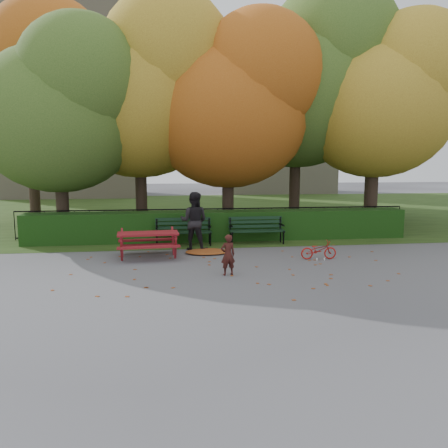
{
  "coord_description": "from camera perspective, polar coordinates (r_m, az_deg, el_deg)",
  "views": [
    {
      "loc": [
        -1.79,
        -10.27,
        2.67
      ],
      "look_at": [
        -0.28,
        1.39,
        1.0
      ],
      "focal_mm": 35.0,
      "sensor_mm": 36.0,
      "label": 1
    }
  ],
  "objects": [
    {
      "name": "tree_c",
      "position": [
        16.58,
        1.84,
        15.55
      ],
      "size": [
        6.3,
        6.0,
        8.0
      ],
      "color": "black",
      "rests_on": "ground"
    },
    {
      "name": "child",
      "position": [
        10.37,
        0.51,
        -4.05
      ],
      "size": [
        0.4,
        0.3,
        0.98
      ],
      "primitive_type": "imported",
      "rotation": [
        0.0,
        0.0,
        3.35
      ],
      "color": "#3A1612",
      "rests_on": "ground"
    },
    {
      "name": "picnic_table",
      "position": [
        12.41,
        -9.88,
        -1.83
      ],
      "size": [
        1.77,
        1.47,
        0.82
      ],
      "rotation": [
        0.0,
        0.0,
        0.07
      ],
      "color": "maroon",
      "rests_on": "ground"
    },
    {
      "name": "iron_fence",
      "position": [
        15.81,
        -0.83,
        0.33
      ],
      "size": [
        14.0,
        0.04,
        1.02
      ],
      "color": "black",
      "rests_on": "ground"
    },
    {
      "name": "leaf_pile",
      "position": [
        12.95,
        -2.17,
        -3.62
      ],
      "size": [
        1.41,
        1.06,
        0.09
      ],
      "primitive_type": "ellipsoid",
      "rotation": [
        0.0,
        0.0,
        0.12
      ],
      "color": "brown",
      "rests_on": "ground"
    },
    {
      "name": "tree_e",
      "position": [
        18.22,
        20.57,
        15.2
      ],
      "size": [
        6.09,
        5.8,
        8.16
      ],
      "color": "black",
      "rests_on": "ground"
    },
    {
      "name": "tree_f",
      "position": [
        20.44,
        -23.41,
        15.94
      ],
      "size": [
        6.93,
        6.6,
        9.19
      ],
      "color": "black",
      "rests_on": "ground"
    },
    {
      "name": "building_left",
      "position": [
        37.29,
        -19.17,
        15.1
      ],
      "size": [
        10.0,
        7.0,
        15.0
      ],
      "primitive_type": "cube",
      "color": "tan",
      "rests_on": "ground"
    },
    {
      "name": "ground",
      "position": [
        10.76,
        2.43,
        -6.29
      ],
      "size": [
        90.0,
        90.0,
        0.0
      ],
      "primitive_type": "plane",
      "color": "slate",
      "rests_on": "ground"
    },
    {
      "name": "leaf_scatter",
      "position": [
        11.04,
        2.16,
        -5.88
      ],
      "size": [
        9.0,
        5.7,
        0.01
      ],
      "primitive_type": null,
      "color": "brown",
      "rests_on": "ground"
    },
    {
      "name": "bench_right",
      "position": [
        14.42,
        4.24,
        -0.51
      ],
      "size": [
        1.8,
        0.57,
        0.88
      ],
      "color": "black",
      "rests_on": "ground"
    },
    {
      "name": "adult",
      "position": [
        13.31,
        -3.94,
        0.38
      ],
      "size": [
        1.03,
        0.91,
        1.78
      ],
      "primitive_type": "imported",
      "rotation": [
        0.0,
        0.0,
        2.83
      ],
      "color": "black",
      "rests_on": "ground"
    },
    {
      "name": "tree_a",
      "position": [
        16.31,
        -20.01,
        14.13
      ],
      "size": [
        5.88,
        5.6,
        7.48
      ],
      "color": "black",
      "rests_on": "ground"
    },
    {
      "name": "bench_left",
      "position": [
        14.14,
        -5.33,
        -0.7
      ],
      "size": [
        1.8,
        0.57,
        0.88
      ],
      "color": "black",
      "rests_on": "ground"
    },
    {
      "name": "grass_strip",
      "position": [
        24.48,
        -3.17,
        1.83
      ],
      "size": [
        90.0,
        90.0,
        0.0
      ],
      "primitive_type": "plane",
      "color": "#203511",
      "rests_on": "ground"
    },
    {
      "name": "tree_d",
      "position": [
        18.69,
        10.93,
        18.15
      ],
      "size": [
        7.14,
        6.8,
        9.58
      ],
      "color": "black",
      "rests_on": "ground"
    },
    {
      "name": "tree_g",
      "position": [
        22.6,
        19.93,
        14.49
      ],
      "size": [
        6.3,
        6.0,
        8.55
      ],
      "color": "black",
      "rests_on": "ground"
    },
    {
      "name": "bicycle",
      "position": [
        12.37,
        12.25,
        -3.34
      ],
      "size": [
        1.0,
        0.39,
        0.52
      ],
      "primitive_type": "imported",
      "rotation": [
        0.0,
        0.0,
        1.52
      ],
      "color": "#AD1410",
      "rests_on": "ground"
    },
    {
      "name": "building_right",
      "position": [
        39.64,
        7.1,
        12.85
      ],
      "size": [
        9.0,
        6.0,
        12.0
      ],
      "primitive_type": "cube",
      "color": "tan",
      "rests_on": "ground"
    },
    {
      "name": "tree_b",
      "position": [
        17.24,
        -9.92,
        17.09
      ],
      "size": [
        6.72,
        6.4,
        8.79
      ],
      "color": "black",
      "rests_on": "ground"
    },
    {
      "name": "hedge",
      "position": [
        15.03,
        -0.48,
        -0.21
      ],
      "size": [
        13.0,
        0.9,
        1.0
      ],
      "primitive_type": "cube",
      "color": "black",
      "rests_on": "ground"
    }
  ]
}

